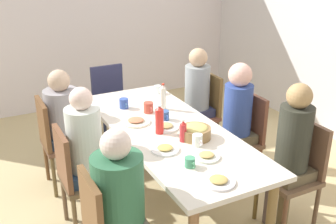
# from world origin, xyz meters

# --- Properties ---
(ground_plane) EXTENTS (6.67, 6.67, 0.00)m
(ground_plane) POSITION_xyz_m (0.00, 0.00, 0.00)
(ground_plane) COLOR tan
(wall_left) EXTENTS (0.12, 5.03, 2.60)m
(wall_left) POSITION_xyz_m (-2.84, 0.00, 1.30)
(wall_left) COLOR silver
(wall_left) RESTS_ON ground_plane
(dining_table) EXTENTS (2.18, 0.85, 0.75)m
(dining_table) POSITION_xyz_m (0.00, 0.00, 0.67)
(dining_table) COLOR silver
(dining_table) RESTS_ON ground_plane
(chair_0) EXTENTS (0.40, 0.40, 0.90)m
(chair_0) POSITION_xyz_m (0.73, 0.80, 0.51)
(chair_0) COLOR brown
(chair_0) RESTS_ON ground_plane
(person_0) EXTENTS (0.30, 0.30, 1.25)m
(person_0) POSITION_xyz_m (0.73, 0.71, 0.73)
(person_0) COLOR brown
(person_0) RESTS_ON ground_plane
(chair_1) EXTENTS (0.40, 0.40, 0.90)m
(chair_1) POSITION_xyz_m (0.00, 0.80, 0.51)
(chair_1) COLOR brown
(chair_1) RESTS_ON ground_plane
(person_1) EXTENTS (0.30, 0.30, 1.23)m
(person_1) POSITION_xyz_m (-0.00, 0.71, 0.73)
(person_1) COLOR brown
(person_1) RESTS_ON ground_plane
(chair_2) EXTENTS (0.40, 0.40, 0.90)m
(chair_2) POSITION_xyz_m (-0.73, -0.80, 0.51)
(chair_2) COLOR brown
(chair_2) RESTS_ON ground_plane
(person_2) EXTENTS (0.31, 0.31, 1.17)m
(person_2) POSITION_xyz_m (-0.73, -0.71, 0.71)
(person_2) COLOR #2F3755
(person_2) RESTS_ON ground_plane
(chair_3) EXTENTS (0.40, 0.40, 0.90)m
(chair_3) POSITION_xyz_m (0.00, -0.80, 0.51)
(chair_3) COLOR brown
(chair_3) RESTS_ON ground_plane
(person_3) EXTENTS (0.30, 0.30, 1.23)m
(person_3) POSITION_xyz_m (0.00, -0.71, 0.72)
(person_3) COLOR navy
(person_3) RESTS_ON ground_plane
(person_4) EXTENTS (0.33, 0.33, 1.19)m
(person_4) POSITION_xyz_m (0.73, -0.71, 0.72)
(person_4) COLOR brown
(person_4) RESTS_ON ground_plane
(chair_5) EXTENTS (0.40, 0.40, 0.90)m
(chair_5) POSITION_xyz_m (-1.47, 0.00, 0.51)
(chair_5) COLOR #313F49
(chair_5) RESTS_ON ground_plane
(chair_6) EXTENTS (0.40, 0.40, 0.90)m
(chair_6) POSITION_xyz_m (-0.73, 0.80, 0.51)
(chair_6) COLOR brown
(chair_6) RESTS_ON ground_plane
(person_6) EXTENTS (0.30, 0.30, 1.20)m
(person_6) POSITION_xyz_m (-0.73, 0.71, 0.71)
(person_6) COLOR navy
(person_6) RESTS_ON ground_plane
(plate_0) EXTENTS (0.22, 0.22, 0.04)m
(plate_0) POSITION_xyz_m (0.92, -0.10, 0.76)
(plate_0) COLOR silver
(plate_0) RESTS_ON dining_table
(plate_1) EXTENTS (0.25, 0.25, 0.04)m
(plate_1) POSITION_xyz_m (-0.23, -0.20, 0.76)
(plate_1) COLOR silver
(plate_1) RESTS_ON dining_table
(plate_2) EXTENTS (0.20, 0.20, 0.04)m
(plate_2) POSITION_xyz_m (0.59, 0.01, 0.76)
(plate_2) COLOR silver
(plate_2) RESTS_ON dining_table
(plate_3) EXTENTS (0.23, 0.23, 0.04)m
(plate_3) POSITION_xyz_m (-0.01, -0.02, 0.76)
(plate_3) COLOR white
(plate_3) RESTS_ON dining_table
(plate_4) EXTENTS (0.22, 0.22, 0.04)m
(plate_4) POSITION_xyz_m (0.35, -0.21, 0.76)
(plate_4) COLOR white
(plate_4) RESTS_ON dining_table
(bowl_0) EXTENTS (0.25, 0.25, 0.11)m
(bowl_0) POSITION_xyz_m (0.27, 0.11, 0.80)
(bowl_0) COLOR olive
(bowl_0) RESTS_ON dining_table
(cup_0) EXTENTS (0.12, 0.09, 0.10)m
(cup_0) POSITION_xyz_m (-0.40, 0.00, 0.80)
(cup_0) COLOR #C54938
(cup_0) RESTS_ON dining_table
(cup_1) EXTENTS (0.12, 0.09, 0.08)m
(cup_1) POSITION_xyz_m (-0.18, 0.05, 0.79)
(cup_1) COLOR #395995
(cup_1) RESTS_ON dining_table
(cup_2) EXTENTS (0.12, 0.09, 0.09)m
(cup_2) POSITION_xyz_m (-0.61, -0.16, 0.79)
(cup_2) COLOR #3551A6
(cup_2) RESTS_ON dining_table
(cup_3) EXTENTS (0.11, 0.08, 0.09)m
(cup_3) POSITION_xyz_m (0.39, 0.06, 0.79)
(cup_3) COLOR white
(cup_3) RESTS_ON dining_table
(cup_4) EXTENTS (0.11, 0.07, 0.07)m
(cup_4) POSITION_xyz_m (0.65, -0.16, 0.78)
(cup_4) COLOR #44926A
(cup_4) RESTS_ON dining_table
(cup_5) EXTENTS (0.11, 0.07, 0.08)m
(cup_5) POSITION_xyz_m (-0.83, 0.31, 0.79)
(cup_5) COLOR white
(cup_5) RESTS_ON dining_table
(bottle_0) EXTENTS (0.05, 0.05, 0.25)m
(bottle_0) POSITION_xyz_m (-0.41, 0.16, 0.87)
(bottle_0) COLOR white
(bottle_0) RESTS_ON dining_table
(bottle_1) EXTENTS (0.05, 0.05, 0.19)m
(bottle_1) POSITION_xyz_m (0.27, -0.01, 0.83)
(bottle_1) COLOR red
(bottle_1) RESTS_ON dining_table
(bottle_2) EXTENTS (0.07, 0.07, 0.25)m
(bottle_2) POSITION_xyz_m (0.05, -0.11, 0.86)
(bottle_2) COLOR red
(bottle_2) RESTS_ON dining_table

